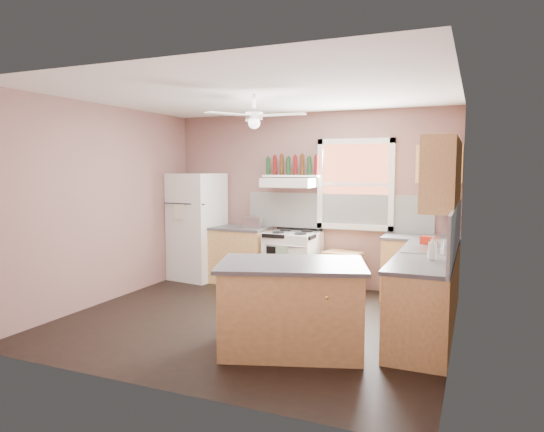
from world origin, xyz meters
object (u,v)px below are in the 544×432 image
at_px(refrigerator, 197,226).
at_px(toaster, 253,223).
at_px(stove, 293,260).
at_px(cart, 342,274).
at_px(island, 292,308).

distance_m(refrigerator, toaster, 1.04).
xyz_separation_m(stove, cart, (0.77, 0.05, -0.16)).
xyz_separation_m(refrigerator, island, (2.57, -2.38, -0.45)).
bearing_deg(cart, island, -76.44).
bearing_deg(island, cart, 74.39).
bearing_deg(refrigerator, cart, 9.57).
bearing_deg(stove, island, -64.83).
bearing_deg(island, toaster, 104.55).
xyz_separation_m(cart, island, (0.12, -2.48, 0.16)).
distance_m(refrigerator, island, 3.53).
height_order(cart, island, island).
height_order(refrigerator, island, refrigerator).
relative_size(refrigerator, stove, 2.04).
distance_m(toaster, island, 2.88).
bearing_deg(cart, refrigerator, -166.97).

